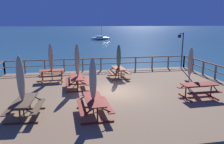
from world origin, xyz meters
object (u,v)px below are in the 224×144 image
object	(u,v)px
picnic_table_front_left	(119,70)
picnic_table_mid_right	(77,79)
patio_umbrella_tall_back_right	(190,62)
lamp_post_hooked	(181,45)
picnic_table_back_left	(94,103)
patio_umbrella_tall_front	(77,60)
picnic_table_mid_left	(199,87)
picnic_table_mid_centre	(52,73)
patio_umbrella_tall_mid_right	(93,79)
patio_umbrella_short_front	(21,79)
patio_umbrella_short_back	(51,57)
picnic_table_front_right	(25,104)
sailboat_distant	(100,38)
patio_umbrella_short_mid	(119,57)

from	to	relation	value
picnic_table_front_left	picnic_table_mid_right	bearing A→B (deg)	-145.96
patio_umbrella_tall_back_right	lamp_post_hooked	distance (m)	5.72
picnic_table_back_left	patio_umbrella_tall_front	size ratio (longest dim) A/B	0.80
picnic_table_mid_right	patio_umbrella_tall_back_right	bearing A→B (deg)	-7.99
picnic_table_mid_right	picnic_table_mid_left	bearing A→B (deg)	-24.60
picnic_table_mid_centre	patio_umbrella_tall_mid_right	size ratio (longest dim) A/B	0.69
patio_umbrella_short_front	lamp_post_hooked	size ratio (longest dim) A/B	0.85
picnic_table_front_left	picnic_table_mid_centre	distance (m)	4.85
patio_umbrella_tall_back_right	patio_umbrella_short_back	size ratio (longest dim) A/B	0.96
picnic_table_front_right	patio_umbrella_short_back	world-z (taller)	patio_umbrella_short_back
patio_umbrella_tall_mid_right	sailboat_distant	world-z (taller)	sailboat_distant
picnic_table_mid_left	patio_umbrella_short_front	distance (m)	9.13
patio_umbrella_tall_back_right	picnic_table_front_left	bearing A→B (deg)	141.50
patio_umbrella_tall_front	picnic_table_front_left	bearing A→B (deg)	33.83
patio_umbrella_tall_mid_right	sailboat_distant	bearing A→B (deg)	81.88
patio_umbrella_tall_mid_right	patio_umbrella_short_back	xyz separation A→B (m)	(-2.27, 6.49, 0.03)
picnic_table_front_right	patio_umbrella_tall_mid_right	distance (m)	3.20
picnic_table_mid_right	patio_umbrella_short_front	world-z (taller)	patio_umbrella_short_front
picnic_table_mid_left	picnic_table_mid_centre	size ratio (longest dim) A/B	1.08
picnic_table_mid_centre	picnic_table_front_right	bearing A→B (deg)	-96.59
patio_umbrella_short_front	picnic_table_front_left	bearing A→B (deg)	47.28
picnic_table_mid_centre	patio_umbrella_short_mid	bearing A→B (deg)	-1.06
patio_umbrella_tall_front	patio_umbrella_short_front	xyz separation A→B (m)	(-2.51, -4.00, -0.04)
patio_umbrella_tall_back_right	lamp_post_hooked	xyz separation A→B (m)	(2.15, 5.28, 0.50)
picnic_table_front_left	lamp_post_hooked	xyz separation A→B (m)	(6.10, 2.14, 1.56)
picnic_table_back_left	lamp_post_hooked	bearing A→B (deg)	44.72
picnic_table_mid_centre	patio_umbrella_tall_mid_right	world-z (taller)	patio_umbrella_tall_mid_right
patio_umbrella_short_mid	sailboat_distant	size ratio (longest dim) A/B	0.32
picnic_table_mid_left	picnic_table_front_left	xyz separation A→B (m)	(-3.39, 5.15, -0.00)
lamp_post_hooked	sailboat_distant	bearing A→B (deg)	91.38
picnic_table_mid_left	picnic_table_mid_right	size ratio (longest dim) A/B	0.94
picnic_table_front_right	lamp_post_hooked	xyz separation A→B (m)	(11.65, 8.16, 1.55)
patio_umbrella_tall_mid_right	picnic_table_front_left	bearing A→B (deg)	68.30
patio_umbrella_tall_back_right	patio_umbrella_tall_mid_right	bearing A→B (deg)	-152.90
patio_umbrella_short_mid	picnic_table_front_left	bearing A→B (deg)	72.31
picnic_table_back_left	patio_umbrella_tall_mid_right	xyz separation A→B (m)	(-0.04, -0.07, 1.09)
picnic_table_front_right	picnic_table_front_left	xyz separation A→B (m)	(5.55, 6.02, -0.01)
picnic_table_front_left	patio_umbrella_short_mid	xyz separation A→B (m)	(-0.01, -0.03, 1.03)
picnic_table_front_right	lamp_post_hooked	distance (m)	14.31
picnic_table_front_right	patio_umbrella_tall_back_right	distance (m)	9.99
picnic_table_mid_right	picnic_table_front_left	distance (m)	3.83
picnic_table_mid_right	patio_umbrella_short_back	bearing A→B (deg)	128.09
picnic_table_mid_centre	patio_umbrella_short_mid	xyz separation A→B (m)	(4.84, -0.09, 1.03)
patio_umbrella_short_back	patio_umbrella_tall_back_right	bearing A→B (deg)	-19.64
patio_umbrella_short_front	patio_umbrella_short_mid	size ratio (longest dim) A/B	1.09
picnic_table_back_left	patio_umbrella_short_mid	bearing A→B (deg)	68.36
picnic_table_mid_centre	patio_umbrella_short_mid	world-z (taller)	patio_umbrella_short_mid
patio_umbrella_short_front	patio_umbrella_tall_front	bearing A→B (deg)	57.85
picnic_table_mid_centre	patio_umbrella_short_back	world-z (taller)	patio_umbrella_short_back
patio_umbrella_short_mid	patio_umbrella_tall_back_right	bearing A→B (deg)	-38.19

